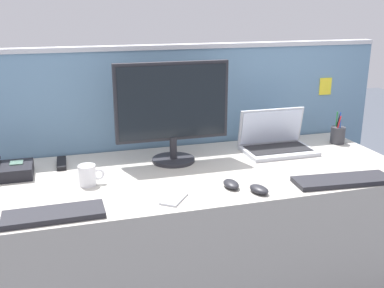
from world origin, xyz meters
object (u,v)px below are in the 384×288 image
desk_phone (10,170)px  coffee_mug (88,175)px  keyboard_spare (343,180)px  cell_phone_silver_slab (174,199)px  pen_cup (338,135)px  laptop (276,141)px  desktop_monitor (172,107)px  computer_mouse_right_hand (259,189)px  tv_remote (62,163)px  computer_mouse_left_hand (231,184)px  keyboard_main (54,214)px

desk_phone → coffee_mug: 0.39m
keyboard_spare → cell_phone_silver_slab: (-0.77, 0.03, -0.01)m
keyboard_spare → pen_cup: size_ratio=2.40×
pen_cup → cell_phone_silver_slab: size_ratio=1.38×
laptop → coffee_mug: size_ratio=3.26×
laptop → desktop_monitor: bearing=-179.1°
pen_cup → coffee_mug: 1.43m
desk_phone → computer_mouse_right_hand: desk_phone is taller
pen_cup → tv_remote: size_ratio=1.08×
desktop_monitor → cell_phone_silver_slab: desktop_monitor is taller
laptop → tv_remote: laptop is taller
computer_mouse_left_hand → coffee_mug: size_ratio=0.88×
desk_phone → pen_cup: 1.74m
desktop_monitor → coffee_mug: desktop_monitor is taller
pen_cup → coffee_mug: bearing=-170.4°
desk_phone → computer_mouse_left_hand: (0.93, -0.41, -0.02)m
keyboard_main → keyboard_spare: bearing=-1.1°
keyboard_spare → computer_mouse_right_hand: size_ratio=4.41×
keyboard_main → coffee_mug: (0.15, 0.28, 0.03)m
desktop_monitor → cell_phone_silver_slab: (-0.11, -0.47, -0.27)m
keyboard_spare → computer_mouse_left_hand: bearing=174.9°
desk_phone → cell_phone_silver_slab: 0.80m
desk_phone → computer_mouse_right_hand: size_ratio=1.89×
keyboard_main → cell_phone_silver_slab: (0.47, 0.03, -0.01)m
computer_mouse_right_hand → pen_cup: 0.90m
desktop_monitor → pen_cup: bearing=1.9°
coffee_mug → tv_remote: bearing=109.9°
tv_remote → keyboard_spare: bearing=-25.1°
tv_remote → computer_mouse_right_hand: bearing=-35.6°
keyboard_main → coffee_mug: coffee_mug is taller
cell_phone_silver_slab → tv_remote: 0.70m
keyboard_main → computer_mouse_right_hand: 0.83m
computer_mouse_left_hand → cell_phone_silver_slab: (-0.27, -0.06, -0.01)m
desktop_monitor → pen_cup: desktop_monitor is taller
keyboard_spare → coffee_mug: 1.13m
desk_phone → computer_mouse_left_hand: size_ratio=1.89×
laptop → keyboard_spare: bearing=-81.0°
keyboard_spare → keyboard_main: bearing=-175.4°
laptop → cell_phone_silver_slab: 0.84m
laptop → cell_phone_silver_slab: bearing=-145.3°
keyboard_spare → laptop: bearing=103.9°
computer_mouse_right_hand → cell_phone_silver_slab: (-0.36, 0.03, -0.01)m
keyboard_spare → cell_phone_silver_slab: bearing=-177.5°
desk_phone → pen_cup: (1.74, 0.04, 0.02)m
keyboard_spare → coffee_mug: coffee_mug is taller
laptop → desk_phone: (-1.34, -0.01, -0.02)m
keyboard_main → computer_mouse_right_hand: (0.83, -0.01, 0.01)m
desktop_monitor → laptop: size_ratio=1.53×
desktop_monitor → computer_mouse_right_hand: desktop_monitor is taller
laptop → pen_cup: (0.40, 0.02, -0.00)m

